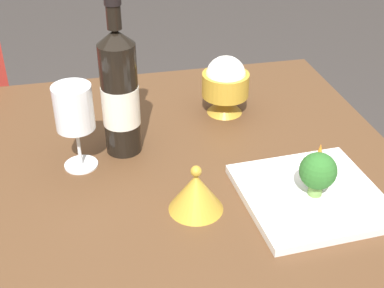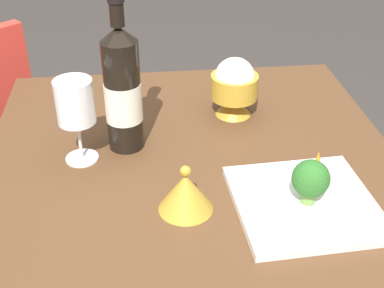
# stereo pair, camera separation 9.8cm
# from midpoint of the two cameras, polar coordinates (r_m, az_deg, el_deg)

# --- Properties ---
(dining_table) EXTENTS (0.86, 0.86, 0.74)m
(dining_table) POSITION_cam_midpoint_polar(r_m,az_deg,el_deg) (1.16, 2.44, -5.11)
(dining_table) COLOR brown
(dining_table) RESTS_ON ground_plane
(wine_bottle) EXTENTS (0.08, 0.08, 0.34)m
(wine_bottle) POSITION_cam_midpoint_polar(r_m,az_deg,el_deg) (1.08, -4.91, 5.82)
(wine_bottle) COLOR black
(wine_bottle) RESTS_ON dining_table
(wine_glass) EXTENTS (0.08, 0.08, 0.18)m
(wine_glass) POSITION_cam_midpoint_polar(r_m,az_deg,el_deg) (1.05, -9.89, 4.21)
(wine_glass) COLOR white
(wine_glass) RESTS_ON dining_table
(rice_bowl) EXTENTS (0.11, 0.11, 0.14)m
(rice_bowl) POSITION_cam_midpoint_polar(r_m,az_deg,el_deg) (1.24, 6.88, 6.19)
(rice_bowl) COLOR gold
(rice_bowl) RESTS_ON dining_table
(rice_bowl_lid) EXTENTS (0.10, 0.10, 0.09)m
(rice_bowl_lid) POSITION_cam_midpoint_polar(r_m,az_deg,el_deg) (0.94, 2.31, -5.27)
(rice_bowl_lid) COLOR gold
(rice_bowl_lid) RESTS_ON dining_table
(serving_plate) EXTENTS (0.26, 0.26, 0.02)m
(serving_plate) POSITION_cam_midpoint_polar(r_m,az_deg,el_deg) (1.00, 14.81, -6.26)
(serving_plate) COLOR white
(serving_plate) RESTS_ON dining_table
(broccoli_floret) EXTENTS (0.07, 0.07, 0.09)m
(broccoli_floret) POSITION_cam_midpoint_polar(r_m,az_deg,el_deg) (0.96, 15.59, -3.80)
(broccoli_floret) COLOR #729E4C
(broccoli_floret) RESTS_ON serving_plate
(carrot_garnish_left) EXTENTS (0.03, 0.03, 0.06)m
(carrot_garnish_left) POSITION_cam_midpoint_polar(r_m,az_deg,el_deg) (1.04, 16.01, -2.22)
(carrot_garnish_left) COLOR orange
(carrot_garnish_left) RESTS_ON serving_plate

